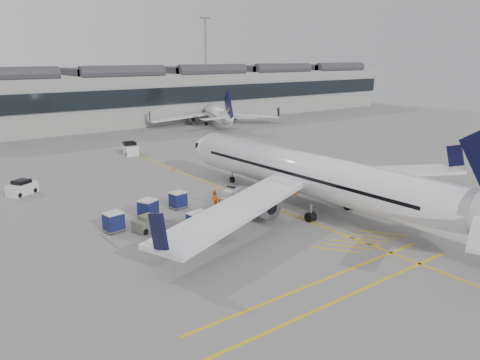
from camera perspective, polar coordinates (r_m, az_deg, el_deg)
ground at (r=39.05m, az=-3.12°, el=-7.68°), size 220.00×220.00×0.00m
terminal at (r=104.28m, az=-26.05°, el=8.56°), size 200.00×20.45×12.40m
apron_markings at (r=52.19m, az=-0.12°, el=-1.76°), size 0.25×60.00×0.01m
airliner_main at (r=46.62m, az=9.28°, el=0.40°), size 40.52×44.29×11.77m
airliner_far at (r=106.28m, az=-3.23°, el=8.18°), size 28.10×31.11×8.69m
belt_loader at (r=49.60m, az=-0.72°, el=-2.03°), size 4.52×2.87×1.80m
baggage_cart_a at (r=45.22m, az=-11.14°, el=-3.42°), size 2.18×2.03×1.83m
baggage_cart_b at (r=40.81m, az=-5.06°, el=-5.15°), size 1.96×1.67×1.92m
baggage_cart_c at (r=47.74m, az=-7.56°, el=-2.38°), size 1.77×1.54×1.68m
baggage_cart_d at (r=42.59m, az=-15.15°, el=-4.89°), size 1.84×1.59×1.75m
ramp_agent_a at (r=45.66m, az=-2.53°, el=-3.16°), size 0.65×0.72×1.65m
ramp_agent_b at (r=47.76m, az=-3.18°, el=-2.28°), size 1.09×1.06×1.77m
pushback_tug at (r=42.30m, az=-11.16°, el=-5.23°), size 2.79×2.09×1.40m
safety_cone_nose at (r=63.53m, az=-8.18°, el=1.37°), size 0.39×0.39×0.54m
safety_cone_engine at (r=52.69m, az=6.93°, el=-1.46°), size 0.33×0.33×0.46m
service_van_left at (r=57.45m, az=-25.04°, el=-0.88°), size 3.60×3.02×1.66m
service_van_mid at (r=75.32m, az=-13.30°, el=3.72°), size 2.52×4.08×1.96m
service_van_right at (r=76.87m, az=-0.83°, el=4.32°), size 4.08×2.80×1.91m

